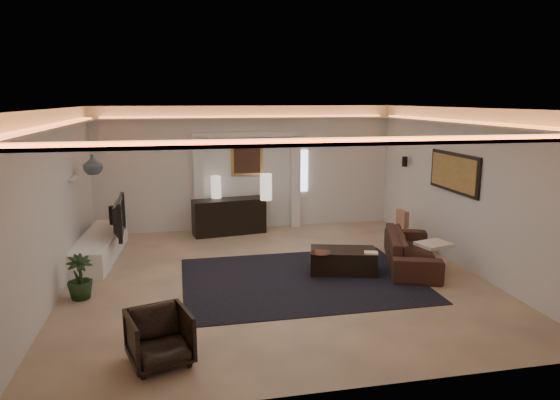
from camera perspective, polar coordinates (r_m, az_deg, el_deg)
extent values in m
plane|color=tan|center=(8.76, -0.49, -8.86)|extent=(7.00, 7.00, 0.00)
plane|color=white|center=(8.22, -0.53, 10.46)|extent=(7.00, 7.00, 0.00)
plane|color=silver|center=(11.78, -3.81, 3.67)|extent=(7.00, 0.00, 7.00)
plane|color=silver|center=(5.09, 7.20, -6.90)|extent=(7.00, 0.00, 7.00)
plane|color=silver|center=(8.44, -24.52, -0.47)|extent=(0.00, 7.00, 7.00)
plane|color=silver|center=(9.67, 20.30, 1.26)|extent=(0.00, 7.00, 7.00)
cube|color=silver|center=(8.23, -0.53, 8.51)|extent=(7.00, 7.00, 0.04)
cube|color=white|center=(12.03, 2.60, 3.36)|extent=(0.25, 0.03, 1.00)
cube|color=black|center=(8.66, 2.40, -9.08)|extent=(4.00, 3.00, 0.01)
cube|color=silver|center=(11.63, -9.34, 1.70)|extent=(0.22, 0.20, 2.20)
cube|color=silver|center=(11.94, 1.75, 2.10)|extent=(0.22, 0.20, 2.20)
cube|color=silver|center=(11.60, -3.80, 7.52)|extent=(2.52, 0.20, 0.12)
cube|color=tan|center=(11.72, -3.81, 4.62)|extent=(0.74, 0.04, 0.74)
cube|color=#4C2D1E|center=(11.70, -3.79, 4.60)|extent=(0.62, 0.02, 0.62)
cube|color=black|center=(9.86, 19.34, 2.99)|extent=(0.04, 1.64, 0.74)
cube|color=tan|center=(9.85, 19.22, 2.99)|extent=(0.02, 1.50, 0.62)
cylinder|color=black|center=(11.48, 14.11, 4.30)|extent=(0.12, 0.12, 0.22)
cube|color=silver|center=(9.74, -22.51, 2.36)|extent=(0.10, 0.55, 0.04)
cube|color=black|center=(11.48, -5.86, -1.90)|extent=(1.70, 0.75, 0.82)
cylinder|color=beige|center=(11.51, -7.34, 1.60)|extent=(0.25, 0.25, 0.51)
cylinder|color=beige|center=(11.20, -1.61, 1.42)|extent=(0.32, 0.32, 0.59)
cube|color=white|center=(10.32, -19.98, -5.10)|extent=(0.82, 2.60, 0.48)
imported|color=black|center=(10.05, -18.46, -1.94)|extent=(1.28, 0.22, 0.74)
cylinder|color=black|center=(11.00, -18.65, -1.77)|extent=(0.15, 0.15, 0.39)
imported|color=#3C4F5D|center=(9.91, -20.69, 3.83)|extent=(0.45, 0.45, 0.37)
imported|color=#1C3317|center=(8.36, -21.98, -8.22)|extent=(0.53, 0.53, 0.69)
imported|color=#301F15|center=(9.56, 14.82, -5.54)|extent=(2.28, 1.49, 0.62)
cube|color=silver|center=(9.15, 17.24, -4.88)|extent=(0.64, 0.57, 0.06)
cube|color=#A9795A|center=(10.92, 13.86, -2.07)|extent=(0.13, 0.36, 0.36)
cube|color=black|center=(9.02, 7.23, -6.97)|extent=(1.28, 0.91, 0.43)
imported|color=#492419|center=(8.51, 4.63, -6.32)|extent=(0.44, 0.44, 0.08)
cube|color=#FFF3C0|center=(8.81, 10.41, -6.03)|extent=(0.27, 0.23, 0.03)
imported|color=black|center=(6.17, -13.65, -15.09)|extent=(0.86, 0.87, 0.64)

